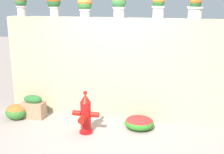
{
  "coord_description": "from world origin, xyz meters",
  "views": [
    {
      "loc": [
        1.17,
        -4.38,
        2.46
      ],
      "look_at": [
        -0.14,
        1.08,
        0.91
      ],
      "focal_mm": 46.76,
      "sensor_mm": 36.0,
      "label": 1
    }
  ],
  "objects_px": {
    "flower_bush_left": "(139,122)",
    "flower_bush_right": "(16,111)",
    "potted_plant_0": "(21,3)",
    "potted_plant_1": "(54,3)",
    "potted_plant_5": "(195,8)",
    "potted_plant_3": "(119,3)",
    "potted_plant_2": "(85,5)",
    "planter_box": "(33,107)",
    "potted_plant_4": "(158,6)",
    "fire_hydrant": "(85,115)"
  },
  "relations": [
    {
      "from": "potted_plant_1",
      "to": "potted_plant_4",
      "type": "height_order",
      "value": "potted_plant_1"
    },
    {
      "from": "potted_plant_0",
      "to": "flower_bush_left",
      "type": "height_order",
      "value": "potted_plant_0"
    },
    {
      "from": "flower_bush_left",
      "to": "planter_box",
      "type": "xyz_separation_m",
      "value": [
        -2.23,
        0.01,
        0.11
      ]
    },
    {
      "from": "flower_bush_left",
      "to": "flower_bush_right",
      "type": "relative_size",
      "value": 1.27
    },
    {
      "from": "potted_plant_2",
      "to": "potted_plant_3",
      "type": "relative_size",
      "value": 0.85
    },
    {
      "from": "potted_plant_0",
      "to": "potted_plant_1",
      "type": "bearing_deg",
      "value": 3.06
    },
    {
      "from": "potted_plant_5",
      "to": "fire_hydrant",
      "type": "bearing_deg",
      "value": -153.47
    },
    {
      "from": "potted_plant_0",
      "to": "flower_bush_right",
      "type": "distance_m",
      "value": 2.25
    },
    {
      "from": "potted_plant_0",
      "to": "potted_plant_1",
      "type": "xyz_separation_m",
      "value": [
        0.72,
        0.04,
        0.01
      ]
    },
    {
      "from": "potted_plant_1",
      "to": "potted_plant_3",
      "type": "height_order",
      "value": "potted_plant_3"
    },
    {
      "from": "potted_plant_2",
      "to": "potted_plant_5",
      "type": "distance_m",
      "value": 2.13
    },
    {
      "from": "potted_plant_4",
      "to": "potted_plant_0",
      "type": "bearing_deg",
      "value": -179.0
    },
    {
      "from": "potted_plant_0",
      "to": "potted_plant_3",
      "type": "relative_size",
      "value": 0.93
    },
    {
      "from": "potted_plant_2",
      "to": "fire_hydrant",
      "type": "xyz_separation_m",
      "value": [
        0.28,
        -0.94,
        -1.93
      ]
    },
    {
      "from": "potted_plant_4",
      "to": "planter_box",
      "type": "height_order",
      "value": "potted_plant_4"
    },
    {
      "from": "potted_plant_3",
      "to": "potted_plant_5",
      "type": "bearing_deg",
      "value": 1.46
    },
    {
      "from": "potted_plant_5",
      "to": "flower_bush_left",
      "type": "height_order",
      "value": "potted_plant_5"
    },
    {
      "from": "potted_plant_2",
      "to": "potted_plant_5",
      "type": "xyz_separation_m",
      "value": [
        2.13,
        -0.02,
        -0.03
      ]
    },
    {
      "from": "potted_plant_0",
      "to": "flower_bush_right",
      "type": "relative_size",
      "value": 0.95
    },
    {
      "from": "potted_plant_0",
      "to": "flower_bush_right",
      "type": "bearing_deg",
      "value": -85.8
    },
    {
      "from": "potted_plant_1",
      "to": "fire_hydrant",
      "type": "xyz_separation_m",
      "value": [
        0.94,
        -0.94,
        -1.97
      ]
    },
    {
      "from": "potted_plant_1",
      "to": "planter_box",
      "type": "xyz_separation_m",
      "value": [
        -0.35,
        -0.51,
        -2.1
      ]
    },
    {
      "from": "potted_plant_0",
      "to": "planter_box",
      "type": "xyz_separation_m",
      "value": [
        0.37,
        -0.47,
        -2.09
      ]
    },
    {
      "from": "potted_plant_5",
      "to": "planter_box",
      "type": "relative_size",
      "value": 0.77
    },
    {
      "from": "potted_plant_3",
      "to": "flower_bush_left",
      "type": "bearing_deg",
      "value": -42.25
    },
    {
      "from": "flower_bush_right",
      "to": "potted_plant_0",
      "type": "bearing_deg",
      "value": 94.2
    },
    {
      "from": "potted_plant_4",
      "to": "flower_bush_right",
      "type": "distance_m",
      "value": 3.57
    },
    {
      "from": "potted_plant_0",
      "to": "flower_bush_left",
      "type": "xyz_separation_m",
      "value": [
        2.6,
        -0.48,
        -2.2
      ]
    },
    {
      "from": "potted_plant_1",
      "to": "potted_plant_2",
      "type": "relative_size",
      "value": 1.11
    },
    {
      "from": "potted_plant_5",
      "to": "potted_plant_1",
      "type": "bearing_deg",
      "value": 179.63
    },
    {
      "from": "flower_bush_left",
      "to": "flower_bush_right",
      "type": "bearing_deg",
      "value": -177.13
    },
    {
      "from": "potted_plant_2",
      "to": "flower_bush_left",
      "type": "distance_m",
      "value": 2.54
    },
    {
      "from": "potted_plant_5",
      "to": "fire_hydrant",
      "type": "relative_size",
      "value": 0.47
    },
    {
      "from": "potted_plant_4",
      "to": "flower_bush_right",
      "type": "relative_size",
      "value": 0.88
    },
    {
      "from": "potted_plant_1",
      "to": "potted_plant_2",
      "type": "bearing_deg",
      "value": 0.0
    },
    {
      "from": "potted_plant_4",
      "to": "potted_plant_2",
      "type": "bearing_deg",
      "value": -179.56
    },
    {
      "from": "potted_plant_0",
      "to": "potted_plant_1",
      "type": "distance_m",
      "value": 0.72
    },
    {
      "from": "potted_plant_1",
      "to": "planter_box",
      "type": "height_order",
      "value": "potted_plant_1"
    },
    {
      "from": "potted_plant_1",
      "to": "flower_bush_right",
      "type": "relative_size",
      "value": 0.95
    },
    {
      "from": "potted_plant_5",
      "to": "potted_plant_3",
      "type": "bearing_deg",
      "value": -178.54
    },
    {
      "from": "potted_plant_0",
      "to": "potted_plant_5",
      "type": "bearing_deg",
      "value": 0.34
    },
    {
      "from": "potted_plant_0",
      "to": "fire_hydrant",
      "type": "height_order",
      "value": "potted_plant_0"
    },
    {
      "from": "flower_bush_right",
      "to": "potted_plant_4",
      "type": "bearing_deg",
      "value": 13.32
    },
    {
      "from": "flower_bush_left",
      "to": "planter_box",
      "type": "bearing_deg",
      "value": 179.8
    },
    {
      "from": "potted_plant_4",
      "to": "potted_plant_5",
      "type": "bearing_deg",
      "value": -2.48
    },
    {
      "from": "potted_plant_1",
      "to": "flower_bush_right",
      "type": "distance_m",
      "value": 2.36
    },
    {
      "from": "potted_plant_3",
      "to": "potted_plant_4",
      "type": "distance_m",
      "value": 0.75
    },
    {
      "from": "potted_plant_1",
      "to": "potted_plant_3",
      "type": "bearing_deg",
      "value": -2.26
    },
    {
      "from": "potted_plant_0",
      "to": "potted_plant_3",
      "type": "height_order",
      "value": "potted_plant_3"
    },
    {
      "from": "potted_plant_3",
      "to": "fire_hydrant",
      "type": "height_order",
      "value": "potted_plant_3"
    }
  ]
}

